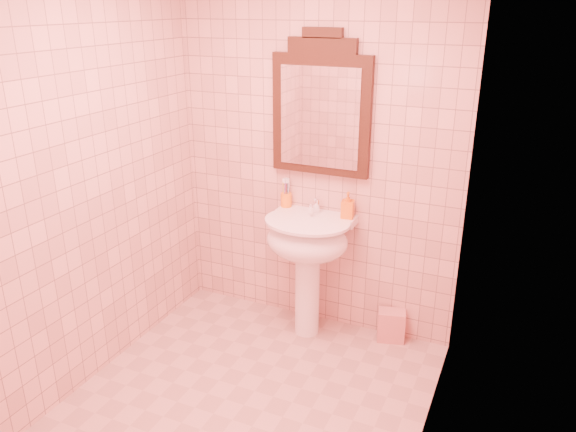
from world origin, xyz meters
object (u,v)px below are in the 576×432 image
at_px(soap_dispenser, 348,205).
at_px(towel, 391,325).
at_px(mirror, 321,109).
at_px(toothbrush_cup, 286,199).
at_px(pedestal_sink, 307,248).

distance_m(soap_dispenser, towel, 0.91).
xyz_separation_m(mirror, soap_dispenser, (0.23, -0.05, -0.61)).
bearing_deg(toothbrush_cup, soap_dispenser, -4.45).
bearing_deg(toothbrush_cup, mirror, 4.32).
relative_size(pedestal_sink, mirror, 0.92).
bearing_deg(pedestal_sink, soap_dispenser, 33.13).
bearing_deg(towel, mirror, 175.18).
bearing_deg(soap_dispenser, toothbrush_cup, 167.61).
distance_m(mirror, soap_dispenser, 0.65).
xyz_separation_m(mirror, toothbrush_cup, (-0.24, -0.02, -0.65)).
height_order(pedestal_sink, towel, pedestal_sink).
distance_m(mirror, towel, 1.56).
bearing_deg(soap_dispenser, towel, -6.97).
xyz_separation_m(toothbrush_cup, soap_dispenser, (0.47, -0.04, 0.04)).
bearing_deg(pedestal_sink, towel, 14.92).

